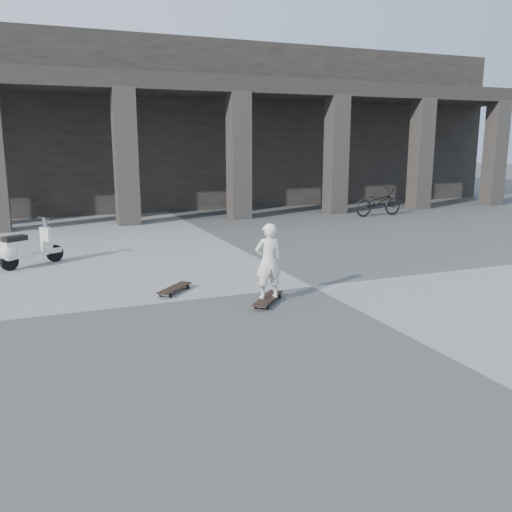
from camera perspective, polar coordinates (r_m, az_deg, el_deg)
name	(u,v)px	position (r m, az deg, el deg)	size (l,w,h in m)	color
ground	(312,286)	(9.42, 5.95, -3.21)	(90.00, 90.00, 0.00)	#484846
colonnade	(150,127)	(22.21, -11.14, 13.21)	(28.00, 8.82, 6.00)	black
longboard	(268,299)	(8.39, 1.28, -4.52)	(0.76, 0.83, 0.09)	black
skateboard_spare	(175,289)	(9.05, -8.57, -3.41)	(0.71, 0.72, 0.10)	black
child	(268,261)	(8.24, 1.30, -0.52)	(0.42, 0.28, 1.16)	silver
scooter	(21,249)	(11.61, -23.49, 0.65)	(1.21, 0.85, 0.95)	black
bicycle	(378,202)	(18.74, 12.75, 5.56)	(0.62, 1.78, 0.94)	black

